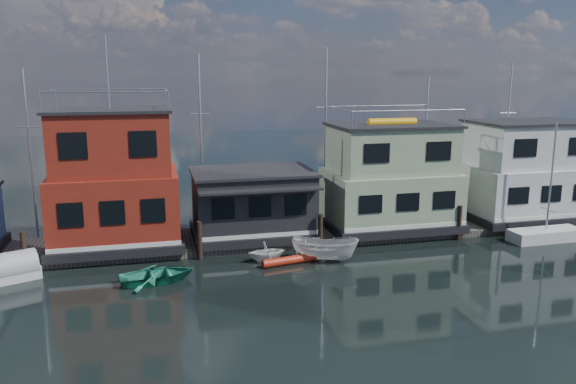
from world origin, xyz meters
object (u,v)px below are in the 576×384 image
object	(u,v)px
dinghy_white	(267,252)
motorboat	(325,249)
houseboat_green	(390,179)
day_sailer	(546,234)
houseboat_white	(525,172)
houseboat_red	(114,182)
red_kayak	(289,260)
houseboat_dark	(253,203)
dinghy_teal	(157,275)

from	to	relation	value
dinghy_white	motorboat	bearing A→B (deg)	-107.92
houseboat_green	day_sailer	distance (m)	10.15
houseboat_green	houseboat_white	distance (m)	10.00
houseboat_red	day_sailer	size ratio (longest dim) A/B	1.61
houseboat_red	dinghy_white	world-z (taller)	houseboat_red
red_kayak	day_sailer	bearing A→B (deg)	-9.09
houseboat_dark	dinghy_white	world-z (taller)	houseboat_dark
houseboat_red	day_sailer	xyz separation A→B (m)	(25.69, -4.21, -3.67)
red_kayak	day_sailer	distance (m)	16.55
dinghy_teal	houseboat_red	bearing A→B (deg)	11.04
dinghy_white	houseboat_red	bearing A→B (deg)	58.20
dinghy_white	day_sailer	size ratio (longest dim) A/B	0.30
houseboat_green	houseboat_white	size ratio (longest dim) A/B	1.00
houseboat_dark	red_kayak	distance (m)	5.33
day_sailer	red_kayak	bearing A→B (deg)	-179.73
houseboat_green	day_sailer	xyz separation A→B (m)	(8.69, -4.21, -3.12)
houseboat_white	day_sailer	distance (m)	5.39
houseboat_white	motorboat	world-z (taller)	houseboat_white
houseboat_red	red_kayak	bearing A→B (deg)	-27.38
houseboat_green	houseboat_white	world-z (taller)	houseboat_green
red_kayak	houseboat_dark	bearing A→B (deg)	92.82
dinghy_teal	red_kayak	distance (m)	7.11
dinghy_white	red_kayak	bearing A→B (deg)	-127.91
houseboat_red	houseboat_dark	xyz separation A→B (m)	(8.00, -0.02, -1.69)
houseboat_white	dinghy_teal	distance (m)	25.73
houseboat_dark	dinghy_white	size ratio (longest dim) A/B	3.33
houseboat_dark	day_sailer	world-z (taller)	day_sailer
houseboat_green	dinghy_teal	xyz separation A→B (m)	(-14.88, -5.77, -3.17)
dinghy_teal	motorboat	xyz separation A→B (m)	(9.04, 1.04, 0.34)
houseboat_white	day_sailer	xyz separation A→B (m)	(-1.31, -4.21, -3.11)
dinghy_white	day_sailer	distance (m)	17.66
houseboat_dark	houseboat_red	bearing A→B (deg)	179.86
day_sailer	houseboat_green	bearing A→B (deg)	152.58
houseboat_green	day_sailer	world-z (taller)	houseboat_green
dinghy_white	houseboat_white	bearing A→B (deg)	-83.22
houseboat_dark	dinghy_white	distance (m)	4.40
houseboat_green	houseboat_white	xyz separation A→B (m)	(10.00, -0.00, -0.01)
dinghy_white	houseboat_green	bearing A→B (deg)	-71.02
houseboat_dark	houseboat_green	world-z (taller)	houseboat_green
day_sailer	dinghy_white	bearing A→B (deg)	177.82
houseboat_white	motorboat	distance (m)	16.76
houseboat_white	dinghy_teal	world-z (taller)	houseboat_white
houseboat_green	motorboat	size ratio (longest dim) A/B	2.25
motorboat	houseboat_dark	bearing A→B (deg)	60.69
houseboat_red	red_kayak	size ratio (longest dim) A/B	3.81
houseboat_green	red_kayak	distance (m)	9.75
motorboat	dinghy_white	size ratio (longest dim) A/B	1.68
houseboat_dark	day_sailer	xyz separation A→B (m)	(17.69, -4.19, -1.99)
houseboat_red	houseboat_dark	distance (m)	8.18
houseboat_dark	day_sailer	bearing A→B (deg)	-13.33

